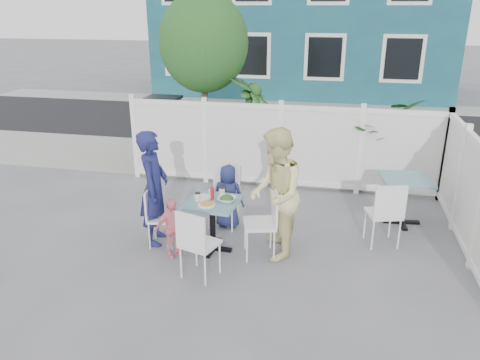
% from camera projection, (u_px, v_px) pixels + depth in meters
% --- Properties ---
extents(ground, '(80.00, 80.00, 0.00)m').
position_uv_depth(ground, '(250.00, 245.00, 6.84)').
color(ground, slate).
extents(near_sidewalk, '(24.00, 2.60, 0.01)m').
position_uv_depth(near_sidewalk, '(283.00, 164.00, 10.32)').
color(near_sidewalk, gray).
rests_on(near_sidewalk, ground).
extents(street, '(24.00, 5.00, 0.01)m').
position_uv_depth(street, '(299.00, 125.00, 13.71)').
color(street, black).
rests_on(street, ground).
extents(far_sidewalk, '(24.00, 1.60, 0.01)m').
position_uv_depth(far_sidewalk, '(307.00, 104.00, 16.55)').
color(far_sidewalk, gray).
rests_on(far_sidewalk, ground).
extents(building, '(11.00, 6.00, 6.00)m').
position_uv_depth(building, '(305.00, 13.00, 18.71)').
color(building, navy).
rests_on(building, ground).
extents(fence_back, '(5.86, 0.08, 1.60)m').
position_uv_depth(fence_back, '(280.00, 148.00, 8.74)').
color(fence_back, white).
rests_on(fence_back, ground).
extents(fence_right, '(0.08, 3.66, 1.60)m').
position_uv_depth(fence_right, '(469.00, 197.00, 6.53)').
color(fence_right, white).
rests_on(fence_right, ground).
extents(tree, '(1.80, 1.62, 3.59)m').
position_uv_depth(tree, '(204.00, 43.00, 9.27)').
color(tree, '#382316').
rests_on(tree, ground).
extents(utility_cabinet, '(0.70, 0.51, 1.30)m').
position_uv_depth(utility_cabinet, '(165.00, 127.00, 10.83)').
color(utility_cabinet, gold).
rests_on(utility_cabinet, ground).
extents(potted_shrub_a, '(1.26, 1.26, 1.99)m').
position_uv_depth(potted_shrub_a, '(250.00, 126.00, 9.45)').
color(potted_shrub_a, '#1A451B').
rests_on(potted_shrub_a, ground).
extents(potted_shrub_b, '(2.02, 2.00, 1.69)m').
position_uv_depth(potted_shrub_b, '(373.00, 142.00, 8.94)').
color(potted_shrub_b, '#1A451B').
rests_on(potted_shrub_b, ground).
extents(main_table, '(0.76, 0.76, 0.75)m').
position_uv_depth(main_table, '(212.00, 212.00, 6.52)').
color(main_table, teal).
rests_on(main_table, ground).
extents(spare_table, '(0.81, 0.81, 0.77)m').
position_uv_depth(spare_table, '(405.00, 188.00, 7.32)').
color(spare_table, teal).
rests_on(spare_table, ground).
extents(chair_left, '(0.42, 0.44, 0.86)m').
position_uv_depth(chair_left, '(157.00, 212.00, 6.71)').
color(chair_left, white).
rests_on(chair_left, ground).
extents(chair_right, '(0.54, 0.55, 1.00)m').
position_uv_depth(chair_right, '(266.00, 217.00, 6.37)').
color(chair_right, white).
rests_on(chair_right, ground).
extents(chair_back, '(0.46, 0.44, 0.96)m').
position_uv_depth(chair_back, '(225.00, 191.00, 7.32)').
color(chair_back, white).
rests_on(chair_back, ground).
extents(chair_near, '(0.53, 0.52, 0.94)m').
position_uv_depth(chair_near, '(196.00, 240.00, 5.81)').
color(chair_near, white).
rests_on(chair_near, ground).
extents(chair_spare, '(0.55, 0.53, 0.98)m').
position_uv_depth(chair_spare, '(386.00, 210.00, 6.61)').
color(chair_spare, white).
rests_on(chair_spare, ground).
extents(man, '(0.49, 0.67, 1.68)m').
position_uv_depth(man, '(154.00, 188.00, 6.67)').
color(man, '#1A1D51').
rests_on(man, ground).
extents(woman, '(0.84, 0.99, 1.81)m').
position_uv_depth(woman, '(275.00, 194.00, 6.27)').
color(woman, '#F5E15A').
rests_on(woman, ground).
extents(boy, '(0.51, 0.35, 1.01)m').
position_uv_depth(boy, '(228.00, 196.00, 7.27)').
color(boy, navy).
rests_on(boy, ground).
extents(toddler, '(0.50, 0.50, 0.85)m').
position_uv_depth(toddler, '(172.00, 228.00, 6.41)').
color(toddler, pink).
rests_on(toddler, ground).
extents(plate_main, '(0.24, 0.24, 0.01)m').
position_uv_depth(plate_main, '(207.00, 205.00, 6.33)').
color(plate_main, white).
rests_on(plate_main, main_table).
extents(plate_side, '(0.24, 0.24, 0.02)m').
position_uv_depth(plate_side, '(203.00, 197.00, 6.57)').
color(plate_side, white).
rests_on(plate_side, main_table).
extents(salad_bowl, '(0.25, 0.25, 0.06)m').
position_uv_depth(salad_bowl, '(227.00, 199.00, 6.44)').
color(salad_bowl, white).
rests_on(salad_bowl, main_table).
extents(coffee_cup_a, '(0.07, 0.07, 0.11)m').
position_uv_depth(coffee_cup_a, '(198.00, 197.00, 6.46)').
color(coffee_cup_a, beige).
rests_on(coffee_cup_a, main_table).
extents(coffee_cup_b, '(0.08, 0.08, 0.13)m').
position_uv_depth(coffee_cup_b, '(222.00, 192.00, 6.61)').
color(coffee_cup_b, beige).
rests_on(coffee_cup_b, main_table).
extents(ketchup_bottle, '(0.05, 0.05, 0.17)m').
position_uv_depth(ketchup_bottle, '(212.00, 194.00, 6.50)').
color(ketchup_bottle, '#AB1519').
rests_on(ketchup_bottle, main_table).
extents(salt_shaker, '(0.03, 0.03, 0.07)m').
position_uv_depth(salt_shaker, '(210.00, 191.00, 6.71)').
color(salt_shaker, white).
rests_on(salt_shaker, main_table).
extents(pepper_shaker, '(0.03, 0.03, 0.07)m').
position_uv_depth(pepper_shaker, '(211.00, 192.00, 6.69)').
color(pepper_shaker, black).
rests_on(pepper_shaker, main_table).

